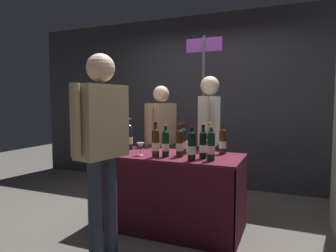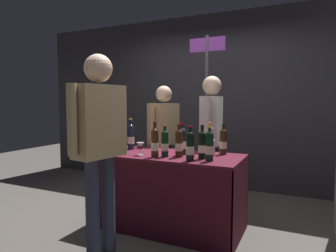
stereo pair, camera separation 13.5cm
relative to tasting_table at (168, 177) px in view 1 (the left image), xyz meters
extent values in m
plane|color=#514C47|center=(0.00, 0.00, -0.54)|extent=(12.00, 12.00, 0.00)
cube|color=#2D2D33|center=(0.00, 1.79, 0.82)|extent=(6.54, 0.12, 2.72)
cube|color=#4C1423|center=(0.00, 0.00, 0.24)|extent=(1.55, 0.72, 0.02)
cube|color=#3E101D|center=(0.00, -0.35, -0.16)|extent=(1.55, 0.01, 0.77)
cube|color=#3E101D|center=(0.00, 0.35, -0.16)|extent=(1.55, 0.01, 0.77)
cube|color=#3E101D|center=(-0.77, 0.00, -0.16)|extent=(0.01, 0.72, 0.77)
cube|color=#3E101D|center=(0.77, 0.00, -0.16)|extent=(0.01, 0.72, 0.77)
cylinder|color=black|center=(0.51, -0.17, 0.37)|extent=(0.07, 0.07, 0.25)
sphere|color=black|center=(0.51, -0.17, 0.50)|extent=(0.07, 0.07, 0.07)
cylinder|color=black|center=(0.51, -0.17, 0.53)|extent=(0.03, 0.03, 0.07)
cylinder|color=#B7932D|center=(0.51, -0.17, 0.57)|extent=(0.03, 0.03, 0.02)
cylinder|color=beige|center=(0.51, -0.17, 0.36)|extent=(0.07, 0.07, 0.08)
cylinder|color=black|center=(-0.67, 0.05, 0.35)|extent=(0.08, 0.08, 0.20)
sphere|color=black|center=(-0.67, 0.05, 0.45)|extent=(0.07, 0.07, 0.07)
cylinder|color=black|center=(-0.67, 0.05, 0.49)|extent=(0.03, 0.03, 0.08)
cylinder|color=maroon|center=(-0.67, 0.05, 0.55)|extent=(0.03, 0.03, 0.02)
cylinder|color=beige|center=(-0.67, 0.05, 0.34)|extent=(0.08, 0.08, 0.06)
cylinder|color=#38230F|center=(0.17, -0.10, 0.37)|extent=(0.07, 0.07, 0.24)
sphere|color=#38230F|center=(0.17, -0.10, 0.49)|extent=(0.07, 0.07, 0.07)
cylinder|color=#38230F|center=(0.17, -0.10, 0.53)|extent=(0.03, 0.03, 0.07)
cylinder|color=maroon|center=(0.17, -0.10, 0.58)|extent=(0.04, 0.04, 0.02)
cylinder|color=beige|center=(0.17, -0.10, 0.35)|extent=(0.08, 0.08, 0.08)
cylinder|color=black|center=(0.34, -0.25, 0.37)|extent=(0.07, 0.07, 0.24)
sphere|color=black|center=(0.34, -0.25, 0.49)|extent=(0.07, 0.07, 0.07)
cylinder|color=black|center=(0.34, -0.25, 0.53)|extent=(0.03, 0.03, 0.07)
cylinder|color=maroon|center=(0.34, -0.25, 0.58)|extent=(0.03, 0.03, 0.02)
cylinder|color=beige|center=(0.34, -0.25, 0.35)|extent=(0.08, 0.08, 0.08)
cylinder|color=black|center=(0.03, -0.15, 0.37)|extent=(0.07, 0.07, 0.23)
sphere|color=black|center=(0.03, -0.15, 0.49)|extent=(0.07, 0.07, 0.07)
cylinder|color=black|center=(0.03, -0.15, 0.52)|extent=(0.03, 0.03, 0.08)
cylinder|color=#B7932D|center=(0.03, -0.15, 0.57)|extent=(0.04, 0.04, 0.02)
cylinder|color=beige|center=(0.03, -0.15, 0.35)|extent=(0.07, 0.07, 0.07)
cylinder|color=black|center=(0.41, -0.10, 0.37)|extent=(0.07, 0.07, 0.23)
sphere|color=black|center=(0.41, -0.10, 0.49)|extent=(0.07, 0.07, 0.07)
cylinder|color=black|center=(0.41, -0.10, 0.53)|extent=(0.03, 0.03, 0.08)
cylinder|color=black|center=(0.41, -0.10, 0.57)|extent=(0.04, 0.04, 0.02)
cylinder|color=beige|center=(0.41, -0.10, 0.35)|extent=(0.07, 0.07, 0.07)
cylinder|color=#38230F|center=(-0.05, -0.21, 0.38)|extent=(0.07, 0.07, 0.25)
sphere|color=#38230F|center=(-0.05, -0.21, 0.50)|extent=(0.07, 0.07, 0.07)
cylinder|color=#38230F|center=(-0.05, -0.21, 0.54)|extent=(0.03, 0.03, 0.08)
cylinder|color=black|center=(-0.05, -0.21, 0.59)|extent=(0.04, 0.04, 0.02)
cylinder|color=beige|center=(-0.05, -0.21, 0.36)|extent=(0.08, 0.08, 0.08)
cylinder|color=#38230F|center=(0.53, 0.25, 0.37)|extent=(0.07, 0.07, 0.23)
sphere|color=#38230F|center=(0.53, 0.25, 0.49)|extent=(0.07, 0.07, 0.07)
cylinder|color=#38230F|center=(0.53, 0.25, 0.52)|extent=(0.03, 0.03, 0.07)
cylinder|color=black|center=(0.53, 0.25, 0.57)|extent=(0.03, 0.03, 0.02)
cylinder|color=beige|center=(0.53, 0.25, 0.35)|extent=(0.08, 0.08, 0.07)
cylinder|color=#192333|center=(0.15, 0.04, 0.37)|extent=(0.08, 0.08, 0.24)
sphere|color=#192333|center=(0.15, 0.04, 0.50)|extent=(0.07, 0.07, 0.07)
cylinder|color=#192333|center=(0.15, 0.04, 0.53)|extent=(0.03, 0.03, 0.07)
cylinder|color=maroon|center=(0.15, 0.04, 0.58)|extent=(0.03, 0.03, 0.02)
cylinder|color=beige|center=(0.15, 0.04, 0.35)|extent=(0.08, 0.08, 0.08)
cylinder|color=#192333|center=(-0.54, 0.12, 0.38)|extent=(0.08, 0.08, 0.26)
sphere|color=#192333|center=(-0.54, 0.12, 0.51)|extent=(0.08, 0.08, 0.08)
cylinder|color=#192333|center=(-0.54, 0.12, 0.55)|extent=(0.03, 0.03, 0.09)
cylinder|color=#B7932D|center=(-0.54, 0.12, 0.61)|extent=(0.04, 0.04, 0.02)
cylinder|color=beige|center=(-0.54, 0.12, 0.36)|extent=(0.08, 0.08, 0.08)
cylinder|color=silver|center=(-0.24, -0.17, 0.25)|extent=(0.06, 0.06, 0.00)
cylinder|color=silver|center=(-0.24, -0.17, 0.29)|extent=(0.01, 0.01, 0.07)
cone|color=silver|center=(-0.24, -0.17, 0.35)|extent=(0.08, 0.08, 0.07)
cylinder|color=#590C19|center=(-0.24, -0.17, 0.33)|extent=(0.04, 0.04, 0.02)
cylinder|color=silver|center=(0.42, 0.13, 0.33)|extent=(0.11, 0.11, 0.16)
cylinder|color=#38722D|center=(0.44, 0.14, 0.42)|extent=(0.01, 0.02, 0.19)
ellipsoid|color=pink|center=(0.44, 0.14, 0.52)|extent=(0.03, 0.03, 0.05)
cylinder|color=#38722D|center=(0.44, 0.14, 0.45)|extent=(0.05, 0.02, 0.24)
ellipsoid|color=#E05B1E|center=(0.42, 0.13, 0.57)|extent=(0.03, 0.03, 0.05)
cylinder|color=#38722D|center=(0.42, 0.11, 0.43)|extent=(0.03, 0.04, 0.19)
ellipsoid|color=gold|center=(0.43, 0.10, 0.52)|extent=(0.03, 0.03, 0.05)
cube|color=silver|center=(0.18, 0.16, 0.31)|extent=(0.13, 0.13, 0.13)
cylinder|color=#4C4233|center=(-0.39, 0.81, -0.15)|extent=(0.12, 0.12, 0.78)
cylinder|color=#4C4233|center=(-0.41, 0.63, -0.15)|extent=(0.12, 0.12, 0.78)
cube|color=tan|center=(-0.40, 0.72, 0.51)|extent=(0.26, 0.50, 0.55)
sphere|color=beige|center=(-0.40, 0.72, 0.91)|extent=(0.21, 0.21, 0.21)
cylinder|color=tan|center=(-0.37, 1.00, 0.53)|extent=(0.08, 0.08, 0.51)
cylinder|color=tan|center=(-0.43, 0.44, 0.53)|extent=(0.08, 0.08, 0.51)
cylinder|color=black|center=(0.26, 0.74, -0.13)|extent=(0.12, 0.12, 0.83)
cylinder|color=black|center=(0.28, 0.59, -0.13)|extent=(0.12, 0.12, 0.83)
cube|color=beige|center=(0.27, 0.67, 0.58)|extent=(0.25, 0.41, 0.59)
sphere|color=beige|center=(0.27, 0.67, 1.00)|extent=(0.23, 0.23, 0.23)
cylinder|color=beige|center=(0.25, 0.91, 0.60)|extent=(0.08, 0.08, 0.54)
cylinder|color=beige|center=(0.29, 0.43, 0.60)|extent=(0.08, 0.08, 0.54)
cylinder|color=#2D3347|center=(-0.31, -0.86, -0.11)|extent=(0.12, 0.12, 0.87)
cylinder|color=#2D3347|center=(-0.27, -0.69, -0.11)|extent=(0.12, 0.12, 0.87)
cube|color=tan|center=(-0.29, -0.77, 0.64)|extent=(0.29, 0.49, 0.62)
sphere|color=beige|center=(-0.29, -0.77, 1.09)|extent=(0.24, 0.24, 0.24)
cylinder|color=tan|center=(-0.34, -1.04, 0.66)|extent=(0.08, 0.08, 0.57)
cylinder|color=tan|center=(-0.24, -0.50, 0.66)|extent=(0.08, 0.08, 0.57)
cylinder|color=#47474C|center=(0.08, 1.07, 0.57)|extent=(0.04, 0.04, 2.24)
cube|color=#7A3393|center=(0.08, 1.07, 1.57)|extent=(0.49, 0.02, 0.18)
camera|label=1|loc=(1.20, -2.87, 0.80)|focal=31.72mm
camera|label=2|loc=(1.32, -2.82, 0.80)|focal=31.72mm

